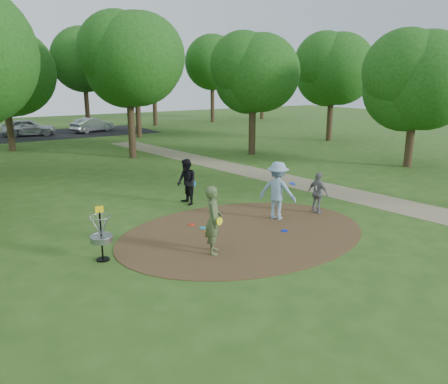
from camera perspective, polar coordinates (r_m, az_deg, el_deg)
ground at (r=14.12m, az=2.62°, el=-5.37°), size 100.00×100.00×0.00m
dirt_clearing at (r=14.11m, az=2.62°, el=-5.33°), size 8.40×8.40×0.02m
footpath at (r=19.70m, az=14.88°, el=-0.02°), size 7.55×39.89×0.01m
parking_lot at (r=42.24m, az=-19.14°, el=7.30°), size 14.00×8.00×0.01m
player_observer_with_disc at (r=12.23m, az=-1.40°, el=-3.68°), size 0.77×0.86×1.97m
player_throwing_with_disc at (r=15.33m, az=7.00°, el=0.17°), size 1.50×1.52×2.05m
player_walking_with_disc at (r=17.09m, az=-4.89°, el=1.31°), size 0.75×0.89×1.80m
player_waiting_with_disc at (r=16.27m, az=12.18°, el=-0.12°), size 0.44×0.93×1.54m
disc_ground_cyan at (r=14.50m, az=-2.80°, el=-4.69°), size 0.22×0.22×0.02m
disc_ground_blue at (r=14.35m, az=7.90°, el=-5.03°), size 0.22×0.22×0.02m
disc_ground_red at (r=14.82m, az=-4.24°, el=-4.29°), size 0.22×0.22×0.02m
car_left at (r=41.21m, az=-24.19°, el=7.69°), size 4.53×2.41×1.47m
car_right at (r=42.35m, az=-16.80°, el=8.39°), size 4.23×2.84×1.32m
disc_ground_orange at (r=14.15m, az=-2.15°, el=-5.19°), size 0.22×0.22×0.02m
disc_golf_basket at (r=12.24m, az=-15.79°, el=-4.78°), size 0.63×0.63×1.54m
tree_ring at (r=24.36m, az=-10.01°, el=15.61°), size 37.01×45.76×9.80m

